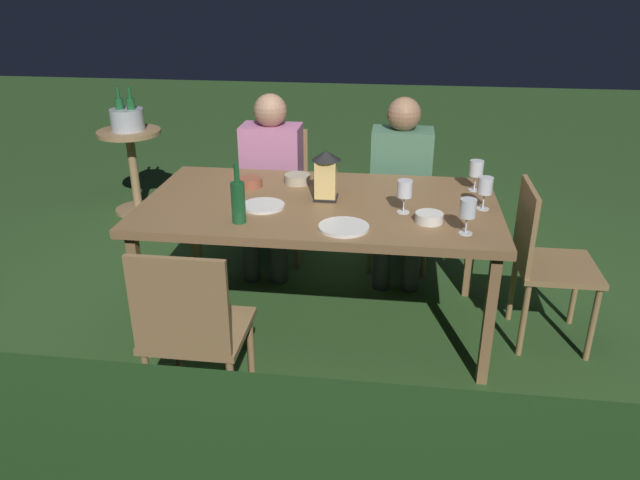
% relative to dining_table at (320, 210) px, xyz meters
% --- Properties ---
extents(ground_plane, '(16.00, 16.00, 0.00)m').
position_rel_dining_table_xyz_m(ground_plane, '(0.00, 0.00, -0.69)').
color(ground_plane, '#2D5123').
extents(dining_table, '(1.86, 1.03, 0.74)m').
position_rel_dining_table_xyz_m(dining_table, '(0.00, 0.00, 0.00)').
color(dining_table, olive).
rests_on(dining_table, ground).
extents(chair_side_left_b, '(0.42, 0.40, 0.87)m').
position_rel_dining_table_xyz_m(chair_side_left_b, '(0.42, -0.90, -0.20)').
color(chair_side_left_b, '#937047').
rests_on(chair_side_left_b, ground).
extents(person_in_pink, '(0.38, 0.47, 1.15)m').
position_rel_dining_table_xyz_m(person_in_pink, '(0.42, -0.71, -0.05)').
color(person_in_pink, '#C675A3').
rests_on(person_in_pink, ground).
extents(chair_side_left_a, '(0.42, 0.40, 0.87)m').
position_rel_dining_table_xyz_m(chair_side_left_a, '(-0.42, -0.90, -0.20)').
color(chair_side_left_a, '#937047').
rests_on(chair_side_left_a, ground).
extents(person_in_green, '(0.38, 0.47, 1.15)m').
position_rel_dining_table_xyz_m(person_in_green, '(-0.42, -0.71, -0.05)').
color(person_in_green, '#4C7A5B').
rests_on(person_in_green, ground).
extents(chair_head_near, '(0.40, 0.42, 0.87)m').
position_rel_dining_table_xyz_m(chair_head_near, '(-1.18, 0.00, -0.20)').
color(chair_head_near, '#937047').
rests_on(chair_head_near, ground).
extents(chair_side_right_b, '(0.42, 0.40, 0.87)m').
position_rel_dining_table_xyz_m(chair_side_right_b, '(0.42, 0.90, -0.20)').
color(chair_side_right_b, '#937047').
rests_on(chair_side_right_b, ground).
extents(lantern_centerpiece, '(0.15, 0.15, 0.27)m').
position_rel_dining_table_xyz_m(lantern_centerpiece, '(-0.03, -0.04, 0.20)').
color(lantern_centerpiece, black).
rests_on(lantern_centerpiece, dining_table).
extents(green_bottle_on_table, '(0.07, 0.07, 0.29)m').
position_rel_dining_table_xyz_m(green_bottle_on_table, '(0.35, 0.33, 0.16)').
color(green_bottle_on_table, '#195128').
rests_on(green_bottle_on_table, dining_table).
extents(wine_glass_a, '(0.08, 0.08, 0.17)m').
position_rel_dining_table_xyz_m(wine_glass_a, '(-0.44, 0.10, 0.17)').
color(wine_glass_a, silver).
rests_on(wine_glass_a, dining_table).
extents(wine_glass_b, '(0.08, 0.08, 0.17)m').
position_rel_dining_table_xyz_m(wine_glass_b, '(-0.84, -0.00, 0.17)').
color(wine_glass_b, silver).
rests_on(wine_glass_b, dining_table).
extents(wine_glass_c, '(0.08, 0.08, 0.17)m').
position_rel_dining_table_xyz_m(wine_glass_c, '(-0.72, 0.33, 0.17)').
color(wine_glass_c, silver).
rests_on(wine_glass_c, dining_table).
extents(wine_glass_d, '(0.08, 0.08, 0.17)m').
position_rel_dining_table_xyz_m(wine_glass_d, '(-0.82, -0.29, 0.17)').
color(wine_glass_d, silver).
rests_on(wine_glass_d, dining_table).
extents(plate_a, '(0.22, 0.22, 0.01)m').
position_rel_dining_table_xyz_m(plate_a, '(0.28, 0.12, 0.06)').
color(plate_a, white).
rests_on(plate_a, dining_table).
extents(plate_b, '(0.24, 0.24, 0.01)m').
position_rel_dining_table_xyz_m(plate_b, '(-0.16, 0.35, 0.06)').
color(plate_b, white).
rests_on(plate_b, dining_table).
extents(bowl_olives, '(0.15, 0.15, 0.05)m').
position_rel_dining_table_xyz_m(bowl_olives, '(0.17, -0.28, 0.08)').
color(bowl_olives, '#BCAD8E').
rests_on(bowl_olives, dining_table).
extents(bowl_bread, '(0.13, 0.13, 0.05)m').
position_rel_dining_table_xyz_m(bowl_bread, '(0.42, -0.19, 0.08)').
color(bowl_bread, '#9E5138').
rests_on(bowl_bread, dining_table).
extents(bowl_salad, '(0.13, 0.13, 0.05)m').
position_rel_dining_table_xyz_m(bowl_salad, '(-0.56, 0.21, 0.08)').
color(bowl_salad, silver).
rests_on(bowl_salad, dining_table).
extents(side_table, '(0.50, 0.50, 0.68)m').
position_rel_dining_table_xyz_m(side_table, '(1.75, -1.56, -0.24)').
color(side_table, '#9E7A51').
rests_on(side_table, ground).
extents(ice_bucket, '(0.26, 0.26, 0.34)m').
position_rel_dining_table_xyz_m(ice_bucket, '(1.75, -1.56, 0.10)').
color(ice_bucket, '#B2B7BF').
rests_on(ice_bucket, side_table).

